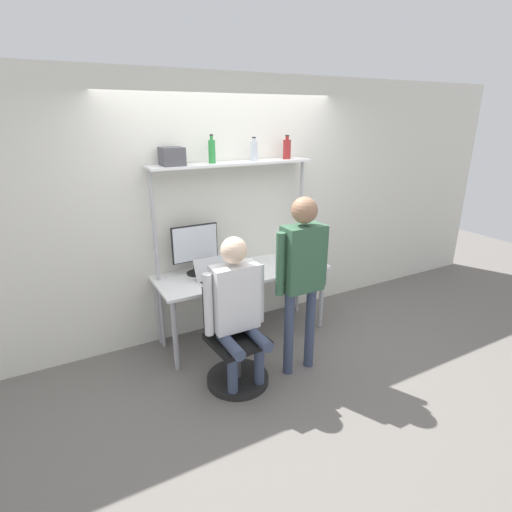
{
  "coord_description": "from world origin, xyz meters",
  "views": [
    {
      "loc": [
        -1.74,
        -3.13,
        2.29
      ],
      "look_at": [
        -0.13,
        -0.17,
        1.1
      ],
      "focal_mm": 28.0,
      "sensor_mm": 36.0,
      "label": 1
    }
  ],
  "objects_px": {
    "monitor": "(195,247)",
    "bottle_clear": "(254,151)",
    "cell_phone": "(233,275)",
    "storage_box": "(172,156)",
    "person_standing": "(302,265)",
    "laptop": "(212,274)",
    "bottle_red": "(287,149)",
    "person_seated": "(237,302)",
    "bottle_green": "(212,151)",
    "office_chair": "(235,353)"
  },
  "relations": [
    {
      "from": "laptop",
      "to": "bottle_clear",
      "type": "relative_size",
      "value": 1.41
    },
    {
      "from": "bottle_clear",
      "to": "cell_phone",
      "type": "bearing_deg",
      "value": -147.07
    },
    {
      "from": "cell_phone",
      "to": "office_chair",
      "type": "height_order",
      "value": "office_chair"
    },
    {
      "from": "laptop",
      "to": "person_seated",
      "type": "height_order",
      "value": "person_seated"
    },
    {
      "from": "monitor",
      "to": "person_seated",
      "type": "height_order",
      "value": "person_seated"
    },
    {
      "from": "bottle_green",
      "to": "person_standing",
      "type": "bearing_deg",
      "value": -68.54
    },
    {
      "from": "laptop",
      "to": "bottle_green",
      "type": "bearing_deg",
      "value": 59.9
    },
    {
      "from": "monitor",
      "to": "person_standing",
      "type": "height_order",
      "value": "person_standing"
    },
    {
      "from": "person_standing",
      "to": "bottle_red",
      "type": "bearing_deg",
      "value": 65.38
    },
    {
      "from": "storage_box",
      "to": "bottle_green",
      "type": "bearing_deg",
      "value": 0.0
    },
    {
      "from": "person_standing",
      "to": "bottle_red",
      "type": "xyz_separation_m",
      "value": [
        0.46,
        1.0,
        0.9
      ]
    },
    {
      "from": "office_chair",
      "to": "laptop",
      "type": "bearing_deg",
      "value": 84.71
    },
    {
      "from": "monitor",
      "to": "bottle_red",
      "type": "xyz_separation_m",
      "value": [
        1.08,
        0.02,
        0.92
      ]
    },
    {
      "from": "bottle_green",
      "to": "storage_box",
      "type": "xyz_separation_m",
      "value": [
        -0.4,
        0.0,
        -0.03
      ]
    },
    {
      "from": "monitor",
      "to": "storage_box",
      "type": "distance_m",
      "value": 0.91
    },
    {
      "from": "cell_phone",
      "to": "office_chair",
      "type": "bearing_deg",
      "value": -114.95
    },
    {
      "from": "storage_box",
      "to": "laptop",
      "type": "bearing_deg",
      "value": -45.7
    },
    {
      "from": "person_seated",
      "to": "laptop",
      "type": "bearing_deg",
      "value": 85.37
    },
    {
      "from": "cell_phone",
      "to": "storage_box",
      "type": "distance_m",
      "value": 1.3
    },
    {
      "from": "bottle_clear",
      "to": "office_chair",
      "type": "bearing_deg",
      "value": -127.39
    },
    {
      "from": "bottle_green",
      "to": "storage_box",
      "type": "bearing_deg",
      "value": 180.0
    },
    {
      "from": "monitor",
      "to": "person_seated",
      "type": "xyz_separation_m",
      "value": [
        0.03,
        -0.89,
        -0.24
      ]
    },
    {
      "from": "person_seated",
      "to": "monitor",
      "type": "bearing_deg",
      "value": 91.61
    },
    {
      "from": "laptop",
      "to": "bottle_red",
      "type": "relative_size",
      "value": 1.35
    },
    {
      "from": "person_standing",
      "to": "bottle_clear",
      "type": "relative_size",
      "value": 7.06
    },
    {
      "from": "monitor",
      "to": "office_chair",
      "type": "xyz_separation_m",
      "value": [
        0.02,
        -0.85,
        -0.77
      ]
    },
    {
      "from": "person_standing",
      "to": "bottle_green",
      "type": "distance_m",
      "value": 1.41
    },
    {
      "from": "person_standing",
      "to": "office_chair",
      "type": "bearing_deg",
      "value": 167.18
    },
    {
      "from": "cell_phone",
      "to": "bottle_red",
      "type": "height_order",
      "value": "bottle_red"
    },
    {
      "from": "monitor",
      "to": "bottle_red",
      "type": "height_order",
      "value": "bottle_red"
    },
    {
      "from": "laptop",
      "to": "person_seated",
      "type": "bearing_deg",
      "value": -94.63
    },
    {
      "from": "bottle_green",
      "to": "bottle_red",
      "type": "bearing_deg",
      "value": 0.0
    },
    {
      "from": "cell_phone",
      "to": "bottle_green",
      "type": "distance_m",
      "value": 1.24
    },
    {
      "from": "laptop",
      "to": "bottle_red",
      "type": "height_order",
      "value": "bottle_red"
    },
    {
      "from": "monitor",
      "to": "person_seated",
      "type": "distance_m",
      "value": 0.92
    },
    {
      "from": "monitor",
      "to": "bottle_clear",
      "type": "bearing_deg",
      "value": 1.76
    },
    {
      "from": "laptop",
      "to": "storage_box",
      "type": "bearing_deg",
      "value": 134.3
    },
    {
      "from": "person_seated",
      "to": "bottle_green",
      "type": "distance_m",
      "value": 1.49
    },
    {
      "from": "office_chair",
      "to": "bottle_clear",
      "type": "relative_size",
      "value": 3.85
    },
    {
      "from": "office_chair",
      "to": "storage_box",
      "type": "relative_size",
      "value": 4.18
    },
    {
      "from": "person_standing",
      "to": "bottle_clear",
      "type": "bearing_deg",
      "value": 86.35
    },
    {
      "from": "office_chair",
      "to": "person_standing",
      "type": "relative_size",
      "value": 0.55
    },
    {
      "from": "person_seated",
      "to": "bottle_clear",
      "type": "relative_size",
      "value": 5.82
    },
    {
      "from": "office_chair",
      "to": "cell_phone",
      "type": "bearing_deg",
      "value": 65.05
    },
    {
      "from": "bottle_green",
      "to": "bottle_red",
      "type": "xyz_separation_m",
      "value": [
        0.85,
        0.0,
        -0.01
      ]
    },
    {
      "from": "cell_phone",
      "to": "person_seated",
      "type": "xyz_separation_m",
      "value": [
        -0.29,
        -0.67,
        0.05
      ]
    },
    {
      "from": "bottle_red",
      "to": "person_standing",
      "type": "bearing_deg",
      "value": -114.62
    },
    {
      "from": "person_standing",
      "to": "bottle_red",
      "type": "height_order",
      "value": "bottle_red"
    },
    {
      "from": "cell_phone",
      "to": "person_standing",
      "type": "height_order",
      "value": "person_standing"
    },
    {
      "from": "laptop",
      "to": "storage_box",
      "type": "relative_size",
      "value": 1.53
    }
  ]
}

